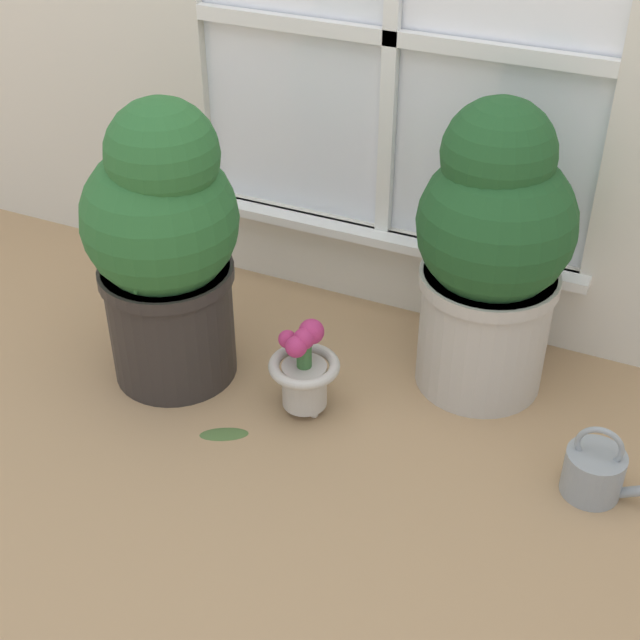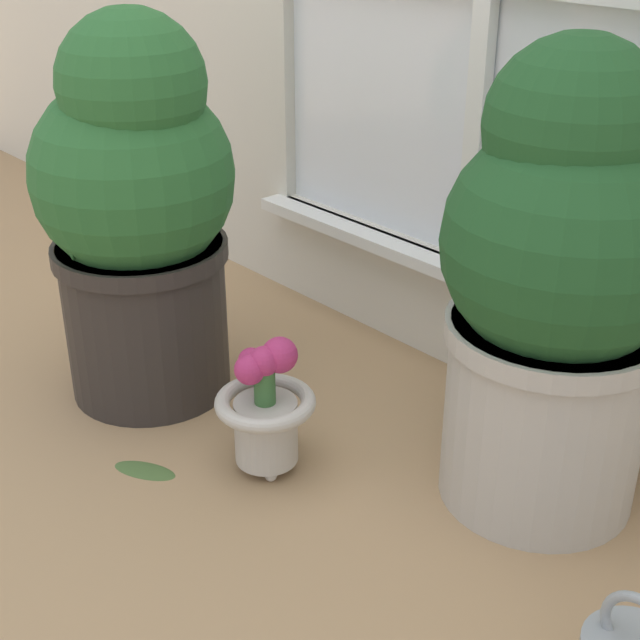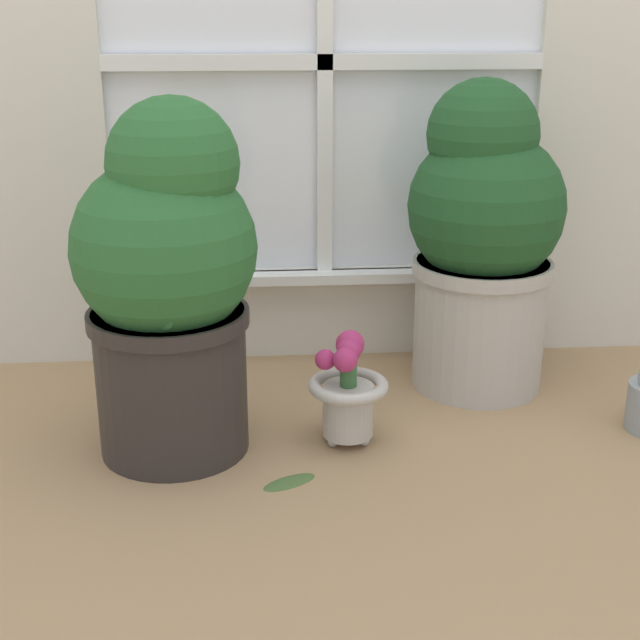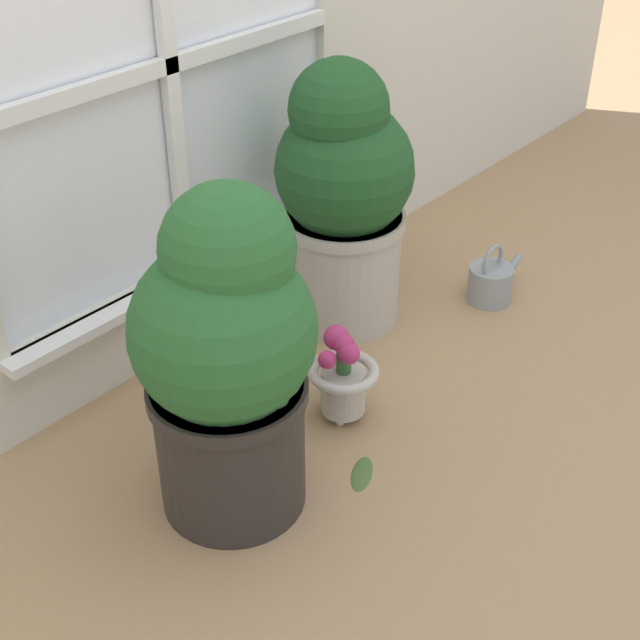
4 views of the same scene
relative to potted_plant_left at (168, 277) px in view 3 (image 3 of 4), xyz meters
The scene contains 5 objects.
ground_plane 0.52m from the potted_plant_left, 25.98° to the right, with size 10.00×10.00×0.00m, color tan.
potted_plant_left is the anchor object (origin of this frame).
potted_plant_right 0.73m from the potted_plant_left, 21.98° to the left, with size 0.35×0.35×0.70m.
flower_vase 0.42m from the potted_plant_left, ahead, with size 0.16×0.16×0.23m.
fallen_leaf 0.45m from the potted_plant_left, 35.89° to the right, with size 0.12×0.09×0.01m.
Camera 3 is at (-0.17, -1.47, 0.85)m, focal length 50.00 mm.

